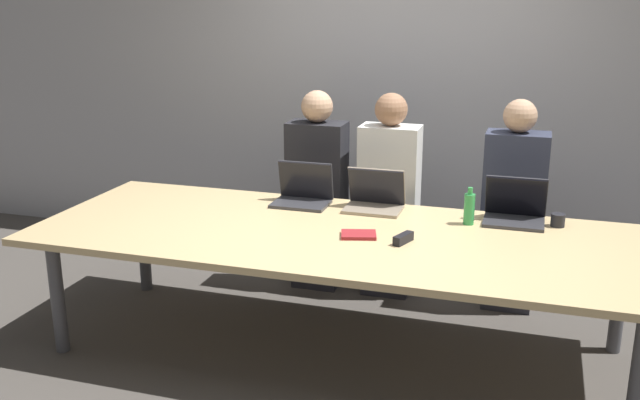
{
  "coord_description": "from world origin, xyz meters",
  "views": [
    {
      "loc": [
        1.03,
        -3.67,
        2.04
      ],
      "look_at": [
        -0.14,
        0.1,
        0.89
      ],
      "focal_mm": 40.0,
      "sensor_mm": 36.0,
      "label": 1
    }
  ],
  "objects_px": {
    "laptop_far_midleft": "(303,192)",
    "person_far_right": "(513,209)",
    "laptop_far_right": "(515,209)",
    "person_far_midleft": "(317,193)",
    "person_far_center": "(389,198)",
    "stapler": "(403,238)",
    "bottle_far_right": "(469,208)",
    "laptop_far_center": "(375,198)",
    "cup_far_right": "(558,220)"
  },
  "relations": [
    {
      "from": "person_far_center",
      "to": "person_far_midleft",
      "type": "bearing_deg",
      "value": -177.96
    },
    {
      "from": "person_far_right",
      "to": "stapler",
      "type": "distance_m",
      "value": 1.15
    },
    {
      "from": "laptop_far_midleft",
      "to": "laptop_far_center",
      "type": "bearing_deg",
      "value": 1.33
    },
    {
      "from": "person_far_midleft",
      "to": "stapler",
      "type": "distance_m",
      "value": 1.28
    },
    {
      "from": "laptop_far_right",
      "to": "laptop_far_midleft",
      "type": "bearing_deg",
      "value": -179.62
    },
    {
      "from": "person_far_right",
      "to": "bottle_far_right",
      "type": "distance_m",
      "value": 0.65
    },
    {
      "from": "bottle_far_right",
      "to": "laptop_far_center",
      "type": "bearing_deg",
      "value": 167.41
    },
    {
      "from": "person_far_center",
      "to": "laptop_far_right",
      "type": "xyz_separation_m",
      "value": [
        0.85,
        -0.45,
        0.13
      ]
    },
    {
      "from": "laptop_far_center",
      "to": "person_far_right",
      "type": "height_order",
      "value": "person_far_right"
    },
    {
      "from": "person_far_center",
      "to": "cup_far_right",
      "type": "height_order",
      "value": "person_far_center"
    },
    {
      "from": "laptop_far_right",
      "to": "cup_far_right",
      "type": "xyz_separation_m",
      "value": [
        0.25,
        -0.02,
        -0.04
      ]
    },
    {
      "from": "person_far_right",
      "to": "stapler",
      "type": "xyz_separation_m",
      "value": [
        -0.53,
        -1.02,
        0.08
      ]
    },
    {
      "from": "laptop_far_midleft",
      "to": "person_far_center",
      "type": "bearing_deg",
      "value": 44.55
    },
    {
      "from": "person_far_center",
      "to": "stapler",
      "type": "relative_size",
      "value": 9.05
    },
    {
      "from": "laptop_far_right",
      "to": "bottle_far_right",
      "type": "bearing_deg",
      "value": -152.72
    },
    {
      "from": "cup_far_right",
      "to": "laptop_far_midleft",
      "type": "xyz_separation_m",
      "value": [
        -1.56,
        0.01,
        0.04
      ]
    },
    {
      "from": "person_far_right",
      "to": "cup_far_right",
      "type": "height_order",
      "value": "person_far_right"
    },
    {
      "from": "stapler",
      "to": "cup_far_right",
      "type": "bearing_deg",
      "value": 54.67
    },
    {
      "from": "person_far_center",
      "to": "bottle_far_right",
      "type": "relative_size",
      "value": 6.36
    },
    {
      "from": "stapler",
      "to": "laptop_far_midleft",
      "type": "bearing_deg",
      "value": 164.02
    },
    {
      "from": "cup_far_right",
      "to": "person_far_midleft",
      "type": "xyz_separation_m",
      "value": [
        -1.6,
        0.45,
        -0.09
      ]
    },
    {
      "from": "laptop_far_right",
      "to": "person_far_right",
      "type": "height_order",
      "value": "person_far_right"
    },
    {
      "from": "laptop_far_center",
      "to": "person_far_center",
      "type": "distance_m",
      "value": 0.46
    },
    {
      "from": "person_far_right",
      "to": "laptop_far_midleft",
      "type": "bearing_deg",
      "value": -160.25
    },
    {
      "from": "laptop_far_right",
      "to": "person_far_midleft",
      "type": "height_order",
      "value": "person_far_midleft"
    },
    {
      "from": "laptop_far_center",
      "to": "person_far_right",
      "type": "bearing_deg",
      "value": 28.79
    },
    {
      "from": "laptop_far_center",
      "to": "person_far_midleft",
      "type": "distance_m",
      "value": 0.68
    },
    {
      "from": "cup_far_right",
      "to": "person_far_midleft",
      "type": "height_order",
      "value": "person_far_midleft"
    },
    {
      "from": "person_far_center",
      "to": "laptop_far_right",
      "type": "height_order",
      "value": "person_far_center"
    },
    {
      "from": "laptop_far_center",
      "to": "person_far_center",
      "type": "xyz_separation_m",
      "value": [
        -0.0,
        0.45,
        -0.13
      ]
    },
    {
      "from": "laptop_far_right",
      "to": "person_far_right",
      "type": "distance_m",
      "value": 0.48
    },
    {
      "from": "laptop_far_center",
      "to": "bottle_far_right",
      "type": "relative_size",
      "value": 1.61
    },
    {
      "from": "laptop_far_center",
      "to": "person_far_right",
      "type": "xyz_separation_m",
      "value": [
        0.82,
        0.45,
        -0.13
      ]
    },
    {
      "from": "person_far_right",
      "to": "bottle_far_right",
      "type": "relative_size",
      "value": 6.33
    },
    {
      "from": "laptop_far_midleft",
      "to": "laptop_far_right",
      "type": "bearing_deg",
      "value": 0.38
    },
    {
      "from": "laptop_far_center",
      "to": "person_far_center",
      "type": "height_order",
      "value": "person_far_center"
    },
    {
      "from": "person_far_center",
      "to": "laptop_far_center",
      "type": "bearing_deg",
      "value": -89.75
    },
    {
      "from": "person_far_center",
      "to": "stapler",
      "type": "height_order",
      "value": "person_far_center"
    },
    {
      "from": "person_far_center",
      "to": "person_far_right",
      "type": "xyz_separation_m",
      "value": [
        0.83,
        0.01,
        -0.01
      ]
    },
    {
      "from": "person_far_center",
      "to": "stapler",
      "type": "xyz_separation_m",
      "value": [
        0.29,
        -1.02,
        0.08
      ]
    },
    {
      "from": "laptop_far_midleft",
      "to": "person_far_midleft",
      "type": "xyz_separation_m",
      "value": [
        -0.04,
        0.44,
        -0.13
      ]
    },
    {
      "from": "person_far_right",
      "to": "stapler",
      "type": "height_order",
      "value": "person_far_right"
    },
    {
      "from": "laptop_far_right",
      "to": "stapler",
      "type": "bearing_deg",
      "value": -134.42
    },
    {
      "from": "laptop_far_midleft",
      "to": "person_far_right",
      "type": "bearing_deg",
      "value": 19.75
    },
    {
      "from": "cup_far_right",
      "to": "stapler",
      "type": "height_order",
      "value": "cup_far_right"
    },
    {
      "from": "person_far_midleft",
      "to": "person_far_right",
      "type": "bearing_deg",
      "value": 1.01
    },
    {
      "from": "cup_far_right",
      "to": "laptop_far_right",
      "type": "bearing_deg",
      "value": 175.21
    },
    {
      "from": "person_far_right",
      "to": "laptop_far_midleft",
      "type": "relative_size",
      "value": 3.92
    },
    {
      "from": "laptop_far_midleft",
      "to": "person_far_midleft",
      "type": "height_order",
      "value": "person_far_midleft"
    },
    {
      "from": "laptop_far_right",
      "to": "person_far_midleft",
      "type": "relative_size",
      "value": 0.25
    }
  ]
}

